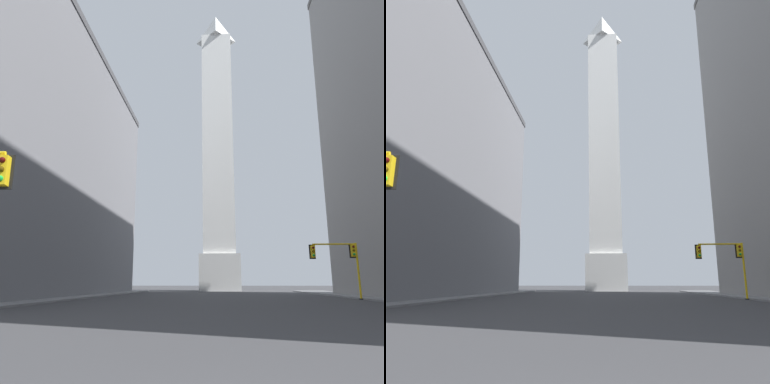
% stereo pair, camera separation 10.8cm
% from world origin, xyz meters
% --- Properties ---
extents(sidewalk_left, '(5.00, 81.41, 0.15)m').
position_xyz_m(sidewalk_left, '(-15.10, 24.42, 0.07)').
color(sidewalk_left, slate).
rests_on(sidewalk_left, ground_plane).
extents(obelisk, '(7.41, 7.41, 58.18)m').
position_xyz_m(obelisk, '(0.00, 67.84, 27.55)').
color(obelisk, silver).
rests_on(obelisk, ground_plane).
extents(traffic_light_mid_right, '(4.39, 0.51, 5.01)m').
position_xyz_m(traffic_light_mid_right, '(11.03, 32.46, 3.79)').
color(traffic_light_mid_right, yellow).
rests_on(traffic_light_mid_right, ground_plane).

